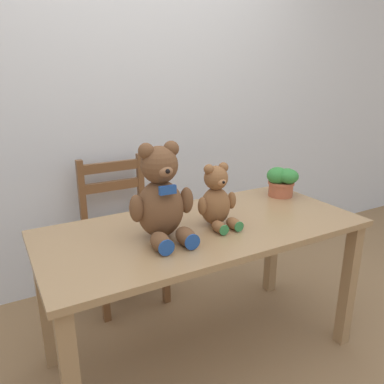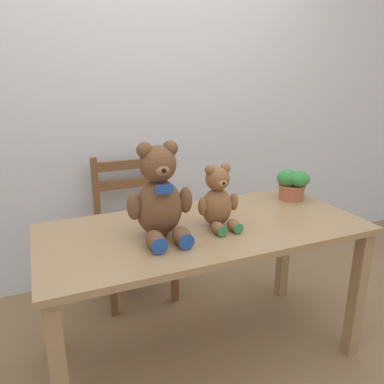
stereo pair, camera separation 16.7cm
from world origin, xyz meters
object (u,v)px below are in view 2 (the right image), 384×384
Objects in this scene: teddy_bear_right at (218,200)px; potted_plant at (293,183)px; wooden_chair_behind at (133,225)px; teddy_bear_left at (160,197)px.

teddy_bear_right reaches higher than potted_plant.
wooden_chair_behind is 0.88m from teddy_bear_left.
teddy_bear_left reaches higher than potted_plant.
teddy_bear_left is 2.06× the size of potted_plant.
teddy_bear_left is 0.88m from potted_plant.
potted_plant is at bearing -165.48° from teddy_bear_left.
wooden_chair_behind is 3.05× the size of teddy_bear_right.
teddy_bear_left reaches higher than wooden_chair_behind.
teddy_bear_left is at bearing 0.61° from teddy_bear_right.
teddy_bear_right is (0.22, -0.76, 0.38)m from wooden_chair_behind.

